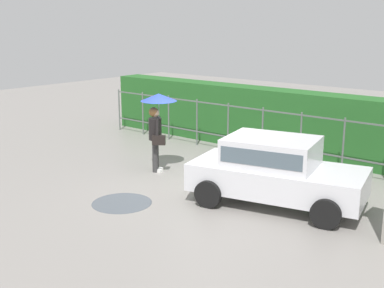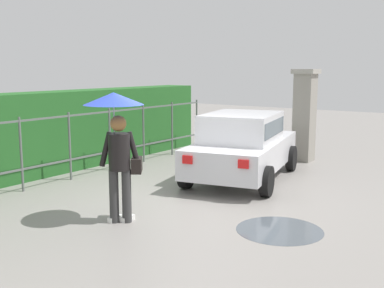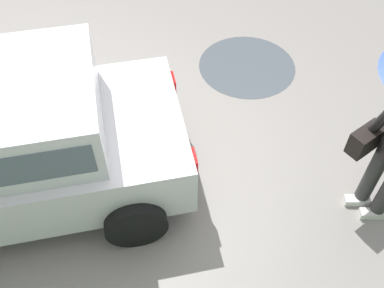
# 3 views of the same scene
# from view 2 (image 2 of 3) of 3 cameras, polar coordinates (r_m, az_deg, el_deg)

# --- Properties ---
(ground_plane) EXTENTS (40.00, 40.00, 0.00)m
(ground_plane) POSITION_cam_2_polar(r_m,az_deg,el_deg) (8.85, 0.75, -6.84)
(ground_plane) COLOR gray
(car) EXTENTS (3.97, 2.50, 1.48)m
(car) POSITION_cam_2_polar(r_m,az_deg,el_deg) (10.38, 6.17, 0.06)
(car) COLOR silver
(car) RESTS_ON ground
(pedestrian) EXTENTS (0.95, 0.95, 2.07)m
(pedestrian) POSITION_cam_2_polar(r_m,az_deg,el_deg) (7.45, -9.10, 1.89)
(pedestrian) COLOR #333333
(pedestrian) RESTS_ON ground
(gate_pillar) EXTENTS (0.60, 0.60, 2.42)m
(gate_pillar) POSITION_cam_2_polar(r_m,az_deg,el_deg) (12.69, 13.51, 3.52)
(gate_pillar) COLOR gray
(gate_pillar) RESTS_ON ground
(fence_section) EXTENTS (11.08, 0.05, 1.50)m
(fence_section) POSITION_cam_2_polar(r_m,az_deg,el_deg) (10.24, -17.26, -0.31)
(fence_section) COLOR #59605B
(fence_section) RESTS_ON ground
(hedge_row) EXTENTS (12.03, 0.90, 1.90)m
(hedge_row) POSITION_cam_2_polar(r_m,az_deg,el_deg) (11.03, -20.51, 0.84)
(hedge_row) COLOR #235B23
(hedge_row) RESTS_ON ground
(puddle_near) EXTENTS (1.33, 1.33, 0.00)m
(puddle_near) POSITION_cam_2_polar(r_m,az_deg,el_deg) (7.40, 10.58, -10.24)
(puddle_near) COLOR #4C545B
(puddle_near) RESTS_ON ground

